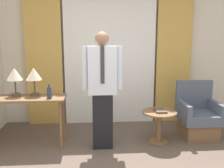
{
  "coord_description": "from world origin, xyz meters",
  "views": [
    {
      "loc": [
        -0.31,
        -2.25,
        1.68
      ],
      "look_at": [
        -0.06,
        1.23,
        1.03
      ],
      "focal_mm": 40.0,
      "sensor_mm": 36.0,
      "label": 1
    }
  ],
  "objects_px": {
    "table_lamp_left": "(15,75)",
    "person": "(102,86)",
    "bottle_near_edge": "(49,93)",
    "side_table": "(159,122)",
    "table_lamp_right": "(34,75)",
    "book": "(160,111)",
    "armchair": "(198,117)",
    "desk": "(24,105)"
  },
  "relations": [
    {
      "from": "table_lamp_right",
      "to": "bottle_near_edge",
      "type": "xyz_separation_m",
      "value": [
        0.26,
        -0.19,
        -0.24
      ]
    },
    {
      "from": "desk",
      "to": "side_table",
      "type": "height_order",
      "value": "desk"
    },
    {
      "from": "desk",
      "to": "table_lamp_right",
      "type": "height_order",
      "value": "table_lamp_right"
    },
    {
      "from": "desk",
      "to": "bottle_near_edge",
      "type": "relative_size",
      "value": 6.0
    },
    {
      "from": "desk",
      "to": "side_table",
      "type": "relative_size",
      "value": 2.3
    },
    {
      "from": "person",
      "to": "side_table",
      "type": "bearing_deg",
      "value": 6.99
    },
    {
      "from": "bottle_near_edge",
      "to": "desk",
      "type": "bearing_deg",
      "value": 167.37
    },
    {
      "from": "desk",
      "to": "side_table",
      "type": "bearing_deg",
      "value": -1.8
    },
    {
      "from": "table_lamp_left",
      "to": "book",
      "type": "bearing_deg",
      "value": -4.3
    },
    {
      "from": "table_lamp_right",
      "to": "person",
      "type": "xyz_separation_m",
      "value": [
        1.05,
        -0.28,
        -0.13
      ]
    },
    {
      "from": "armchair",
      "to": "person",
      "type": "bearing_deg",
      "value": -168.09
    },
    {
      "from": "person",
      "to": "side_table",
      "type": "height_order",
      "value": "person"
    },
    {
      "from": "armchair",
      "to": "side_table",
      "type": "bearing_deg",
      "value": -162.27
    },
    {
      "from": "table_lamp_left",
      "to": "bottle_near_edge",
      "type": "distance_m",
      "value": 0.63
    },
    {
      "from": "side_table",
      "to": "book",
      "type": "bearing_deg",
      "value": -26.3
    },
    {
      "from": "bottle_near_edge",
      "to": "person",
      "type": "xyz_separation_m",
      "value": [
        0.8,
        -0.09,
        0.1
      ]
    },
    {
      "from": "table_lamp_right",
      "to": "book",
      "type": "xyz_separation_m",
      "value": [
        1.97,
        -0.17,
        -0.56
      ]
    },
    {
      "from": "table_lamp_left",
      "to": "table_lamp_right",
      "type": "distance_m",
      "value": 0.29
    },
    {
      "from": "bottle_near_edge",
      "to": "person",
      "type": "height_order",
      "value": "person"
    },
    {
      "from": "bottle_near_edge",
      "to": "side_table",
      "type": "bearing_deg",
      "value": 0.81
    },
    {
      "from": "table_lamp_right",
      "to": "book",
      "type": "height_order",
      "value": "table_lamp_right"
    },
    {
      "from": "desk",
      "to": "armchair",
      "type": "height_order",
      "value": "armchair"
    },
    {
      "from": "bottle_near_edge",
      "to": "person",
      "type": "relative_size",
      "value": 0.12
    },
    {
      "from": "table_lamp_right",
      "to": "side_table",
      "type": "xyz_separation_m",
      "value": [
        1.96,
        -0.17,
        -0.74
      ]
    },
    {
      "from": "side_table",
      "to": "table_lamp_right",
      "type": "bearing_deg",
      "value": 175.17
    },
    {
      "from": "desk",
      "to": "table_lamp_left",
      "type": "bearing_deg",
      "value": 145.77
    },
    {
      "from": "person",
      "to": "side_table",
      "type": "xyz_separation_m",
      "value": [
        0.9,
        0.11,
        -0.61
      ]
    },
    {
      "from": "table_lamp_right",
      "to": "person",
      "type": "relative_size",
      "value": 0.25
    },
    {
      "from": "armchair",
      "to": "table_lamp_left",
      "type": "bearing_deg",
      "value": -178.67
    },
    {
      "from": "armchair",
      "to": "side_table",
      "type": "height_order",
      "value": "armchair"
    },
    {
      "from": "bottle_near_edge",
      "to": "side_table",
      "type": "distance_m",
      "value": 1.78
    },
    {
      "from": "table_lamp_left",
      "to": "person",
      "type": "relative_size",
      "value": 0.25
    },
    {
      "from": "table_lamp_left",
      "to": "book",
      "type": "xyz_separation_m",
      "value": [
        2.26,
        -0.17,
        -0.56
      ]
    },
    {
      "from": "side_table",
      "to": "bottle_near_edge",
      "type": "bearing_deg",
      "value": -179.19
    },
    {
      "from": "armchair",
      "to": "book",
      "type": "relative_size",
      "value": 3.67
    },
    {
      "from": "bottle_near_edge",
      "to": "armchair",
      "type": "height_order",
      "value": "bottle_near_edge"
    },
    {
      "from": "bottle_near_edge",
      "to": "table_lamp_right",
      "type": "bearing_deg",
      "value": 143.52
    },
    {
      "from": "side_table",
      "to": "book",
      "type": "height_order",
      "value": "book"
    },
    {
      "from": "desk",
      "to": "armchair",
      "type": "xyz_separation_m",
      "value": [
        2.84,
        0.17,
        -0.31
      ]
    },
    {
      "from": "person",
      "to": "armchair",
      "type": "relative_size",
      "value": 1.89
    },
    {
      "from": "table_lamp_left",
      "to": "book",
      "type": "relative_size",
      "value": 1.73
    },
    {
      "from": "table_lamp_right",
      "to": "book",
      "type": "distance_m",
      "value": 2.05
    }
  ]
}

